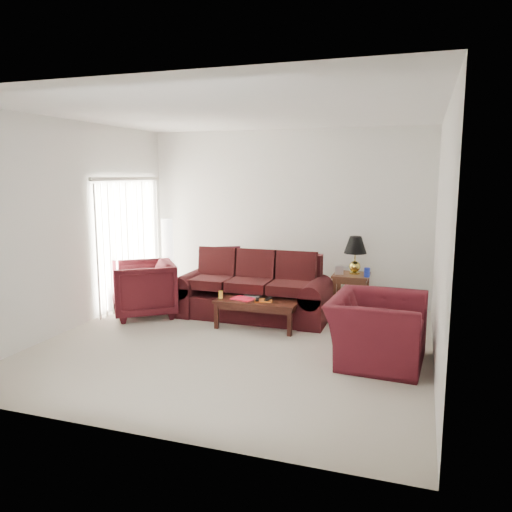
{
  "coord_description": "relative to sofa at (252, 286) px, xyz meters",
  "views": [
    {
      "loc": [
        2.29,
        -5.99,
        2.24
      ],
      "look_at": [
        0.0,
        0.85,
        1.05
      ],
      "focal_mm": 35.0,
      "sensor_mm": 36.0,
      "label": 1
    }
  ],
  "objects": [
    {
      "name": "blinds",
      "position": [
        -2.21,
        0.06,
        0.59
      ],
      "size": [
        0.1,
        2.0,
        2.16
      ],
      "primitive_type": "cube",
      "color": "silver",
      "rests_on": "ground"
    },
    {
      "name": "blue_canister",
      "position": [
        1.7,
        0.67,
        0.21
      ],
      "size": [
        0.11,
        0.11,
        0.15
      ],
      "primitive_type": "cylinder",
      "rotation": [
        0.0,
        0.0,
        0.18
      ],
      "color": "navy",
      "rests_on": "end_table"
    },
    {
      "name": "end_table",
      "position": [
        1.44,
        0.83,
        -0.18
      ],
      "size": [
        0.61,
        0.61,
        0.63
      ],
      "primitive_type": null,
      "rotation": [
        0.0,
        0.0,
        0.07
      ],
      "color": "#492519",
      "rests_on": "ground"
    },
    {
      "name": "magazine_white",
      "position": [
        0.13,
        -0.4,
        -0.06
      ],
      "size": [
        0.27,
        0.21,
        0.02
      ],
      "primitive_type": "cube",
      "rotation": [
        0.0,
        0.0,
        -0.01
      ],
      "color": "white",
      "rests_on": "coffee_table"
    },
    {
      "name": "picture_frame",
      "position": [
        1.28,
        1.0,
        0.21
      ],
      "size": [
        0.14,
        0.16,
        0.05
      ],
      "primitive_type": "cube",
      "rotation": [
        1.36,
        0.0,
        -0.11
      ],
      "color": "silver",
      "rests_on": "end_table"
    },
    {
      "name": "armchair_left",
      "position": [
        -1.65,
        -0.48,
        -0.06
      ],
      "size": [
        1.33,
        1.32,
        0.88
      ],
      "primitive_type": "imported",
      "rotation": [
        0.0,
        0.0,
        -0.94
      ],
      "color": "#3A0D12",
      "rests_on": "ground"
    },
    {
      "name": "throw_pillow",
      "position": [
        -0.74,
        0.87,
        0.26
      ],
      "size": [
        0.48,
        0.39,
        0.45
      ],
      "primitive_type": "cube",
      "rotation": [
        -0.21,
        0.0,
        0.51
      ],
      "color": "black",
      "rests_on": "sofa"
    },
    {
      "name": "floor_lamp",
      "position": [
        -1.87,
        0.73,
        0.24
      ],
      "size": [
        0.27,
        0.27,
        1.46
      ],
      "primitive_type": null,
      "rotation": [
        0.0,
        0.0,
        0.18
      ],
      "color": "white",
      "rests_on": "ground"
    },
    {
      "name": "floor",
      "position": [
        0.21,
        -1.24,
        -0.49
      ],
      "size": [
        5.0,
        5.0,
        0.0
      ],
      "primitive_type": "plane",
      "color": "beige",
      "rests_on": "ground"
    },
    {
      "name": "coffee_table",
      "position": [
        0.26,
        -0.48,
        -0.28
      ],
      "size": [
        1.31,
        0.88,
        0.42
      ],
      "primitive_type": null,
      "rotation": [
        0.0,
        0.0,
        -0.25
      ],
      "color": "black",
      "rests_on": "ground"
    },
    {
      "name": "sofa",
      "position": [
        0.0,
        0.0,
        0.0
      ],
      "size": [
        2.45,
        1.13,
        0.99
      ],
      "primitive_type": null,
      "rotation": [
        0.0,
        0.0,
        -0.04
      ],
      "color": "black",
      "rests_on": "ground"
    },
    {
      "name": "clock",
      "position": [
        1.25,
        0.74,
        0.2
      ],
      "size": [
        0.14,
        0.07,
        0.14
      ],
      "primitive_type": "cube",
      "rotation": [
        0.0,
        0.0,
        0.19
      ],
      "color": "silver",
      "rests_on": "end_table"
    },
    {
      "name": "table_lamp",
      "position": [
        1.49,
        0.86,
        0.44
      ],
      "size": [
        0.48,
        0.48,
        0.62
      ],
      "primitive_type": null,
      "rotation": [
        0.0,
        0.0,
        0.4
      ],
      "color": "gold",
      "rests_on": "end_table"
    },
    {
      "name": "magazine_red",
      "position": [
        0.05,
        -0.54,
        -0.06
      ],
      "size": [
        0.36,
        0.31,
        0.02
      ],
      "primitive_type": "cube",
      "rotation": [
        0.0,
        0.0,
        -0.28
      ],
      "color": "red",
      "rests_on": "coffee_table"
    },
    {
      "name": "armchair_right",
      "position": [
        2.04,
        -1.31,
        -0.1
      ],
      "size": [
        1.14,
        1.29,
        0.79
      ],
      "primitive_type": "imported",
      "rotation": [
        0.0,
        0.0,
        1.51
      ],
      "color": "#461018",
      "rests_on": "ground"
    },
    {
      "name": "yellow_glass",
      "position": [
        -0.28,
        -0.59,
        -0.02
      ],
      "size": [
        0.07,
        0.07,
        0.11
      ],
      "primitive_type": "cylinder",
      "rotation": [
        0.0,
        0.0,
        0.04
      ],
      "color": "yellow",
      "rests_on": "coffee_table"
    },
    {
      "name": "remote_a",
      "position": [
        0.29,
        -0.59,
        -0.04
      ],
      "size": [
        0.1,
        0.18,
        0.02
      ],
      "primitive_type": "cube",
      "rotation": [
        0.0,
        0.0,
        0.28
      ],
      "color": "black",
      "rests_on": "coffee_table"
    },
    {
      "name": "magazine_orange",
      "position": [
        0.37,
        -0.55,
        -0.06
      ],
      "size": [
        0.3,
        0.26,
        0.01
      ],
      "primitive_type": "cube",
      "rotation": [
        0.0,
        0.0,
        0.33
      ],
      "color": "#C65517",
      "rests_on": "coffee_table"
    },
    {
      "name": "remote_b",
      "position": [
        0.43,
        -0.51,
        -0.04
      ],
      "size": [
        0.08,
        0.19,
        0.02
      ],
      "primitive_type": "cube",
      "rotation": [
        0.0,
        0.0,
        -0.12
      ],
      "color": "black",
      "rests_on": "coffee_table"
    }
  ]
}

